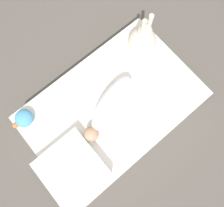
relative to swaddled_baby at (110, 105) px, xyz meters
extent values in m
plane|color=#514C47|center=(-0.02, 0.00, -0.31)|extent=(12.00, 12.00, 0.00)
cube|color=white|center=(-0.02, 0.00, -0.19)|extent=(1.29, 0.84, 0.24)
ellipsoid|color=white|center=(-0.02, -0.01, 0.00)|extent=(0.49, 0.31, 0.15)
sphere|color=tan|center=(0.23, 0.07, -0.01)|extent=(0.10, 0.10, 0.10)
cube|color=white|center=(0.48, 0.16, -0.03)|extent=(0.38, 0.40, 0.09)
sphere|color=beige|center=(-0.49, -0.21, 0.03)|extent=(0.21, 0.21, 0.21)
sphere|color=beige|center=(-0.49, -0.21, 0.17)|extent=(0.10, 0.10, 0.10)
cylinder|color=beige|center=(-0.52, -0.21, 0.26)|extent=(0.03, 0.03, 0.11)
cylinder|color=beige|center=(-0.46, -0.21, 0.26)|extent=(0.03, 0.03, 0.11)
ellipsoid|color=#4C99C6|center=(0.53, -0.33, -0.03)|extent=(0.13, 0.13, 0.08)
sphere|color=orange|center=(0.60, -0.33, -0.04)|extent=(0.04, 0.04, 0.04)
camera|label=1|loc=(0.21, 0.27, 1.51)|focal=35.00mm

